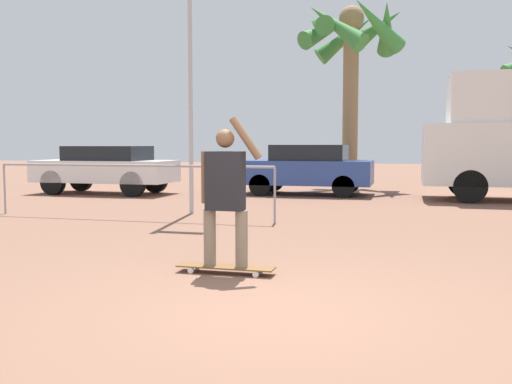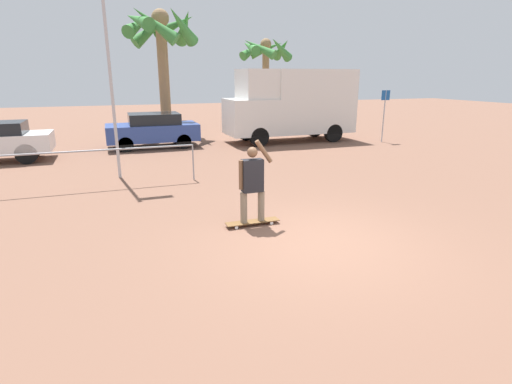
# 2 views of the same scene
# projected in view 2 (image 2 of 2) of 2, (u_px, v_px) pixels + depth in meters

# --- Properties ---
(ground_plane) EXTENTS (80.00, 80.00, 0.00)m
(ground_plane) POSITION_uv_depth(u_px,v_px,m) (319.00, 243.00, 7.40)
(ground_plane) COLOR brown
(skateboard) EXTENTS (1.13, 0.25, 0.09)m
(skateboard) POSITION_uv_depth(u_px,v_px,m) (253.00, 222.00, 8.27)
(skateboard) COLOR brown
(skateboard) RESTS_ON ground_plane
(person_skateboarder) EXTENTS (0.71, 0.22, 1.69)m
(person_skateboarder) POSITION_uv_depth(u_px,v_px,m) (252.00, 180.00, 8.02)
(person_skateboarder) COLOR gray
(person_skateboarder) RESTS_ON skateboard
(camper_van) EXTENTS (5.98, 2.15, 3.29)m
(camper_van) POSITION_uv_depth(u_px,v_px,m) (292.00, 103.00, 18.59)
(camper_van) COLOR black
(camper_van) RESTS_ON ground_plane
(parked_car_blue) EXTENTS (3.82, 1.86, 1.46)m
(parked_car_blue) POSITION_uv_depth(u_px,v_px,m) (153.00, 129.00, 17.21)
(parked_car_blue) COLOR black
(parked_car_blue) RESTS_ON ground_plane
(palm_tree_near_van) EXTENTS (3.33, 3.38, 5.32)m
(palm_tree_near_van) POSITION_uv_depth(u_px,v_px,m) (265.00, 54.00, 24.41)
(palm_tree_near_van) COLOR #8E704C
(palm_tree_near_van) RESTS_ON ground_plane
(palm_tree_center_background) EXTENTS (3.71, 3.65, 6.14)m
(palm_tree_center_background) POSITION_uv_depth(u_px,v_px,m) (161.00, 35.00, 18.94)
(palm_tree_center_background) COLOR #8E704C
(palm_tree_center_background) RESTS_ON ground_plane
(flagpole) EXTENTS (0.92, 0.12, 6.84)m
(flagpole) POSITION_uv_depth(u_px,v_px,m) (109.00, 44.00, 11.14)
(flagpole) COLOR #B7B7BC
(flagpole) RESTS_ON ground_plane
(street_sign) EXTENTS (0.44, 0.06, 2.37)m
(street_sign) POSITION_uv_depth(u_px,v_px,m) (384.00, 109.00, 18.37)
(street_sign) COLOR #B7B7BC
(street_sign) RESTS_ON ground_plane
(plaza_railing_segment) EXTENTS (5.92, 0.05, 1.08)m
(plaza_railing_segment) POSITION_uv_depth(u_px,v_px,m) (84.00, 155.00, 10.69)
(plaza_railing_segment) COLOR #99999E
(plaza_railing_segment) RESTS_ON ground_plane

